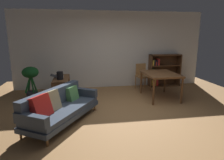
{
  "coord_description": "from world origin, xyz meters",
  "views": [
    {
      "loc": [
        -1.08,
        -4.41,
        1.89
      ],
      "look_at": [
        -0.29,
        0.49,
        0.75
      ],
      "focal_mm": 31.75,
      "sensor_mm": 36.0,
      "label": 1
    }
  ],
  "objects_px": {
    "media_console": "(62,88)",
    "open_laptop": "(58,76)",
    "dining_chair_near": "(142,75)",
    "fabric_couch": "(59,106)",
    "desk_speaker": "(60,75)",
    "dining_table": "(160,76)",
    "potted_floor_plant": "(31,78)",
    "bookshelf": "(162,71)"
  },
  "relations": [
    {
      "from": "open_laptop",
      "to": "potted_floor_plant",
      "type": "xyz_separation_m",
      "value": [
        -0.8,
        0.06,
        -0.03
      ]
    },
    {
      "from": "dining_chair_near",
      "to": "bookshelf",
      "type": "distance_m",
      "value": 0.98
    },
    {
      "from": "fabric_couch",
      "to": "dining_table",
      "type": "distance_m",
      "value": 3.13
    },
    {
      "from": "potted_floor_plant",
      "to": "media_console",
      "type": "bearing_deg",
      "value": -12.22
    },
    {
      "from": "media_console",
      "to": "open_laptop",
      "type": "height_order",
      "value": "open_laptop"
    },
    {
      "from": "desk_speaker",
      "to": "fabric_couch",
      "type": "bearing_deg",
      "value": -86.14
    },
    {
      "from": "media_console",
      "to": "potted_floor_plant",
      "type": "xyz_separation_m",
      "value": [
        -0.9,
        0.2,
        0.31
      ]
    },
    {
      "from": "open_laptop",
      "to": "potted_floor_plant",
      "type": "relative_size",
      "value": 0.42
    },
    {
      "from": "desk_speaker",
      "to": "dining_table",
      "type": "height_order",
      "value": "desk_speaker"
    },
    {
      "from": "media_console",
      "to": "open_laptop",
      "type": "relative_size",
      "value": 2.88
    },
    {
      "from": "media_console",
      "to": "dining_table",
      "type": "distance_m",
      "value": 2.99
    },
    {
      "from": "dining_table",
      "to": "potted_floor_plant",
      "type": "bearing_deg",
      "value": 170.48
    },
    {
      "from": "dining_chair_near",
      "to": "dining_table",
      "type": "bearing_deg",
      "value": -77.59
    },
    {
      "from": "dining_chair_near",
      "to": "bookshelf",
      "type": "relative_size",
      "value": 0.76
    },
    {
      "from": "dining_chair_near",
      "to": "bookshelf",
      "type": "height_order",
      "value": "bookshelf"
    },
    {
      "from": "fabric_couch",
      "to": "open_laptop",
      "type": "xyz_separation_m",
      "value": [
        -0.2,
        1.87,
        0.29
      ]
    },
    {
      "from": "potted_floor_plant",
      "to": "dining_chair_near",
      "type": "relative_size",
      "value": 1.06
    },
    {
      "from": "fabric_couch",
      "to": "potted_floor_plant",
      "type": "relative_size",
      "value": 2.15
    },
    {
      "from": "desk_speaker",
      "to": "potted_floor_plant",
      "type": "height_order",
      "value": "potted_floor_plant"
    },
    {
      "from": "media_console",
      "to": "desk_speaker",
      "type": "distance_m",
      "value": 0.48
    },
    {
      "from": "potted_floor_plant",
      "to": "dining_chair_near",
      "type": "distance_m",
      "value": 3.63
    },
    {
      "from": "desk_speaker",
      "to": "open_laptop",
      "type": "bearing_deg",
      "value": 106.24
    },
    {
      "from": "fabric_couch",
      "to": "bookshelf",
      "type": "xyz_separation_m",
      "value": [
        3.5,
        2.73,
        0.21
      ]
    },
    {
      "from": "fabric_couch",
      "to": "bookshelf",
      "type": "relative_size",
      "value": 1.75
    },
    {
      "from": "open_laptop",
      "to": "fabric_couch",
      "type": "bearing_deg",
      "value": -83.86
    },
    {
      "from": "fabric_couch",
      "to": "media_console",
      "type": "relative_size",
      "value": 1.79
    },
    {
      "from": "media_console",
      "to": "dining_table",
      "type": "height_order",
      "value": "dining_table"
    },
    {
      "from": "desk_speaker",
      "to": "dining_chair_near",
      "type": "xyz_separation_m",
      "value": [
        2.71,
        0.79,
        -0.23
      ]
    },
    {
      "from": "open_laptop",
      "to": "desk_speaker",
      "type": "xyz_separation_m",
      "value": [
        0.1,
        -0.34,
        0.09
      ]
    },
    {
      "from": "open_laptop",
      "to": "desk_speaker",
      "type": "distance_m",
      "value": 0.36
    },
    {
      "from": "dining_chair_near",
      "to": "fabric_couch",
      "type": "bearing_deg",
      "value": -138.31
    },
    {
      "from": "desk_speaker",
      "to": "dining_chair_near",
      "type": "height_order",
      "value": "dining_chair_near"
    },
    {
      "from": "dining_table",
      "to": "bookshelf",
      "type": "distance_m",
      "value": 1.59
    },
    {
      "from": "dining_chair_near",
      "to": "bookshelf",
      "type": "xyz_separation_m",
      "value": [
        0.89,
        0.41,
        0.05
      ]
    },
    {
      "from": "desk_speaker",
      "to": "dining_table",
      "type": "relative_size",
      "value": 0.18
    },
    {
      "from": "media_console",
      "to": "fabric_couch",
      "type": "bearing_deg",
      "value": -86.88
    },
    {
      "from": "fabric_couch",
      "to": "media_console",
      "type": "xyz_separation_m",
      "value": [
        -0.09,
        1.74,
        -0.05
      ]
    },
    {
      "from": "potted_floor_plant",
      "to": "open_laptop",
      "type": "bearing_deg",
      "value": -4.55
    },
    {
      "from": "media_console",
      "to": "potted_floor_plant",
      "type": "distance_m",
      "value": 0.98
    },
    {
      "from": "potted_floor_plant",
      "to": "bookshelf",
      "type": "distance_m",
      "value": 4.57
    },
    {
      "from": "potted_floor_plant",
      "to": "dining_table",
      "type": "height_order",
      "value": "potted_floor_plant"
    },
    {
      "from": "media_console",
      "to": "desk_speaker",
      "type": "relative_size",
      "value": 5.15
    }
  ]
}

